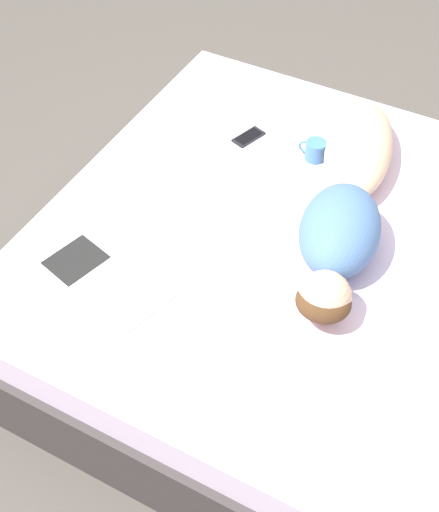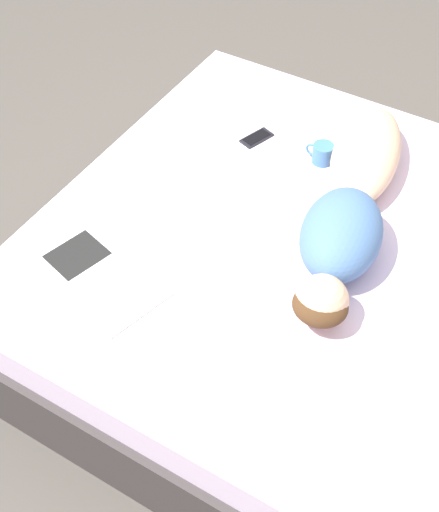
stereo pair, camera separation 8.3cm
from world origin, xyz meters
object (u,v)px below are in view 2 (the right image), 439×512
(person, at_px, (350,207))
(cell_phone, at_px, (257,138))
(coffee_mug, at_px, (322,153))
(open_magazine, at_px, (97,274))

(person, distance_m, cell_phone, 0.63)
(coffee_mug, bearing_deg, open_magazine, 66.80)
(coffee_mug, xyz_separation_m, cell_phone, (0.31, 0.01, -0.04))
(cell_phone, bearing_deg, open_magazine, 101.96)
(person, distance_m, coffee_mug, 0.39)
(person, height_order, open_magazine, person)
(person, distance_m, open_magazine, 0.98)
(open_magazine, bearing_deg, coffee_mug, -97.83)
(open_magazine, distance_m, coffee_mug, 1.09)
(coffee_mug, bearing_deg, cell_phone, 1.66)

